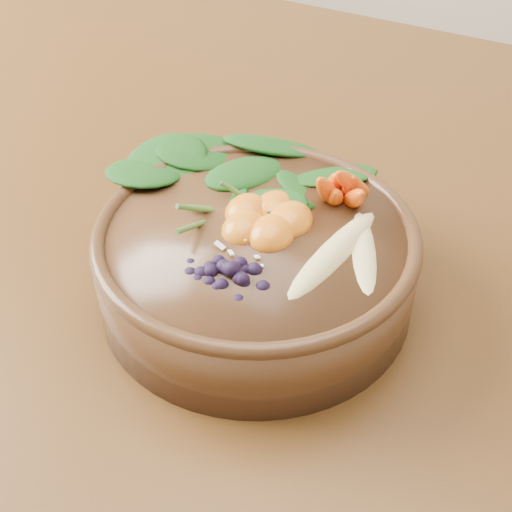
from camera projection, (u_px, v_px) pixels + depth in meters
dining_table at (313, 262)px, 0.78m from camera, size 1.60×0.90×0.75m
stoneware_bowl at (256, 265)px, 0.58m from camera, size 0.28×0.28×0.07m
kale_heap at (236, 166)px, 0.59m from camera, size 0.18×0.17×0.04m
carrot_cluster at (342, 161)px, 0.57m from camera, size 0.06×0.06×0.07m
banana_halves at (350, 239)px, 0.53m from camera, size 0.08×0.15×0.02m
mandarin_cluster at (266, 207)px, 0.56m from camera, size 0.08×0.09×0.03m
blueberry_pile at (231, 256)px, 0.51m from camera, size 0.13×0.10×0.04m
coconut_flakes at (249, 242)px, 0.54m from camera, size 0.09×0.07×0.01m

